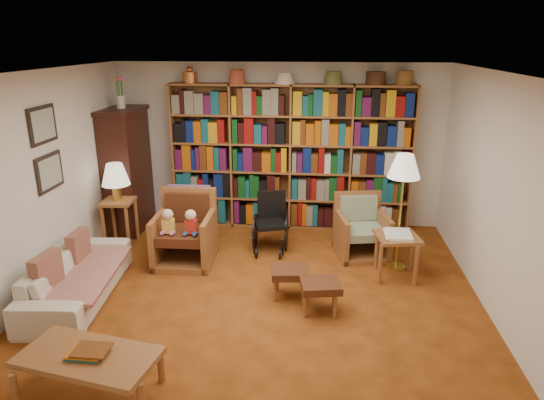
# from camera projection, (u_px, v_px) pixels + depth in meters

# --- Properties ---
(floor) EXTENTS (5.00, 5.00, 0.00)m
(floor) POSITION_uv_depth(u_px,v_px,m) (259.00, 299.00, 5.53)
(floor) COLOR #954917
(floor) RESTS_ON ground
(ceiling) EXTENTS (5.00, 5.00, 0.00)m
(ceiling) POSITION_uv_depth(u_px,v_px,m) (257.00, 73.00, 4.74)
(ceiling) COLOR white
(ceiling) RESTS_ON wall_back
(wall_back) EXTENTS (5.00, 0.00, 5.00)m
(wall_back) POSITION_uv_depth(u_px,v_px,m) (278.00, 146.00, 7.50)
(wall_back) COLOR silver
(wall_back) RESTS_ON floor
(wall_front) EXTENTS (5.00, 0.00, 5.00)m
(wall_front) POSITION_uv_depth(u_px,v_px,m) (203.00, 327.00, 2.77)
(wall_front) COLOR silver
(wall_front) RESTS_ON floor
(wall_left) EXTENTS (0.00, 5.00, 5.00)m
(wall_left) POSITION_uv_depth(u_px,v_px,m) (35.00, 188.00, 5.37)
(wall_left) COLOR silver
(wall_left) RESTS_ON floor
(wall_right) EXTENTS (0.00, 5.00, 5.00)m
(wall_right) POSITION_uv_depth(u_px,v_px,m) (503.00, 202.00, 4.90)
(wall_right) COLOR silver
(wall_right) RESTS_ON floor
(bookshelf) EXTENTS (3.60, 0.30, 2.42)m
(bookshelf) POSITION_uv_depth(u_px,v_px,m) (291.00, 153.00, 7.34)
(bookshelf) COLOR #A46233
(bookshelf) RESTS_ON floor
(curio_cabinet) EXTENTS (0.50, 0.95, 2.40)m
(curio_cabinet) POSITION_uv_depth(u_px,v_px,m) (127.00, 169.00, 7.33)
(curio_cabinet) COLOR #39180F
(curio_cabinet) RESTS_ON floor
(framed_pictures) EXTENTS (0.03, 0.52, 0.97)m
(framed_pictures) POSITION_uv_depth(u_px,v_px,m) (46.00, 149.00, 5.53)
(framed_pictures) COLOR black
(framed_pictures) RESTS_ON wall_left
(sofa) EXTENTS (1.85, 0.86, 0.53)m
(sofa) POSITION_uv_depth(u_px,v_px,m) (77.00, 277.00, 5.47)
(sofa) COLOR beige
(sofa) RESTS_ON floor
(sofa_throw) EXTENTS (0.90, 1.49, 0.04)m
(sofa_throw) POSITION_uv_depth(u_px,v_px,m) (81.00, 274.00, 5.46)
(sofa_throw) COLOR beige
(sofa_throw) RESTS_ON sofa
(cushion_left) EXTENTS (0.12, 0.37, 0.37)m
(cushion_left) POSITION_uv_depth(u_px,v_px,m) (79.00, 249.00, 5.76)
(cushion_left) COLOR maroon
(cushion_left) RESTS_ON sofa
(cushion_right) EXTENTS (0.17, 0.41, 0.40)m
(cushion_right) POSITION_uv_depth(u_px,v_px,m) (47.00, 276.00, 5.10)
(cushion_right) COLOR maroon
(cushion_right) RESTS_ON sofa
(side_table_lamp) EXTENTS (0.44, 0.44, 0.68)m
(side_table_lamp) POSITION_uv_depth(u_px,v_px,m) (119.00, 212.00, 6.83)
(side_table_lamp) COLOR #A46233
(side_table_lamp) RESTS_ON floor
(table_lamp) EXTENTS (0.39, 0.39, 0.53)m
(table_lamp) POSITION_uv_depth(u_px,v_px,m) (115.00, 176.00, 6.66)
(table_lamp) COLOR gold
(table_lamp) RESTS_ON side_table_lamp
(armchair_leather) EXTENTS (0.77, 0.82, 0.95)m
(armchair_leather) POSITION_uv_depth(u_px,v_px,m) (186.00, 232.00, 6.41)
(armchair_leather) COLOR #A46233
(armchair_leather) RESTS_ON floor
(armchair_sage) EXTENTS (0.79, 0.81, 0.82)m
(armchair_sage) POSITION_uv_depth(u_px,v_px,m) (362.00, 231.00, 6.63)
(armchair_sage) COLOR #A46233
(armchair_sage) RESTS_ON floor
(wheelchair) EXTENTS (0.49, 0.65, 0.82)m
(wheelchair) POSITION_uv_depth(u_px,v_px,m) (271.00, 224.00, 6.74)
(wheelchair) COLOR black
(wheelchair) RESTS_ON floor
(floor_lamp) EXTENTS (0.40, 0.40, 1.50)m
(floor_lamp) POSITION_uv_depth(u_px,v_px,m) (404.00, 171.00, 5.87)
(floor_lamp) COLOR gold
(floor_lamp) RESTS_ON floor
(side_table_papers) EXTENTS (0.57, 0.57, 0.58)m
(side_table_papers) POSITION_uv_depth(u_px,v_px,m) (397.00, 242.00, 5.91)
(side_table_papers) COLOR #A46233
(side_table_papers) RESTS_ON floor
(footstool_a) EXTENTS (0.46, 0.40, 0.36)m
(footstool_a) POSITION_uv_depth(u_px,v_px,m) (290.00, 274.00, 5.48)
(footstool_a) COLOR #542C16
(footstool_a) RESTS_ON floor
(footstool_b) EXTENTS (0.47, 0.42, 0.36)m
(footstool_b) POSITION_uv_depth(u_px,v_px,m) (321.00, 288.00, 5.18)
(footstool_b) COLOR #542C16
(footstool_b) RESTS_ON floor
(coffee_table) EXTENTS (1.20, 0.76, 0.46)m
(coffee_table) POSITION_uv_depth(u_px,v_px,m) (89.00, 359.00, 3.91)
(coffee_table) COLOR #A46233
(coffee_table) RESTS_ON floor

